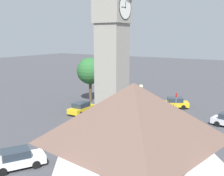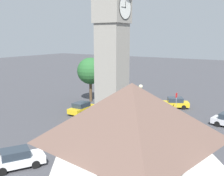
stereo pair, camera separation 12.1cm
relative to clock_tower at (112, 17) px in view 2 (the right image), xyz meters
The scene contains 11 objects.
ground_plane 12.26m from the clock_tower, 96.69° to the right, with size 200.00×200.00×0.00m, color #424247.
clock_tower is the anchor object (origin of this frame).
car_blue_kerb 13.18m from the clock_tower, 108.41° to the right, with size 4.14×1.84×1.53m.
car_silver_kerb 16.58m from the clock_tower, 163.74° to the left, with size 3.46×4.43×1.53m.
car_red_corner 17.22m from the clock_tower, ahead, with size 4.42×3.50×1.53m.
car_black_far 13.47m from the clock_tower, 156.49° to the left, with size 3.00×4.46×1.53m.
pedestrian 14.46m from the clock_tower, behind, with size 0.32×0.53×1.69m.
tree 14.33m from the clock_tower, 131.48° to the right, with size 4.13×4.13×6.96m.
building_shop_left 20.73m from the clock_tower, 35.16° to the left, with size 8.67×8.75×8.24m.
lamp_post 10.64m from the clock_tower, 56.49° to the left, with size 0.36×0.36×5.86m.
road_sign 14.29m from the clock_tower, 152.54° to the left, with size 0.60×0.07×2.80m.
Camera 2 is at (25.65, 16.43, 10.17)m, focal length 43.91 mm.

